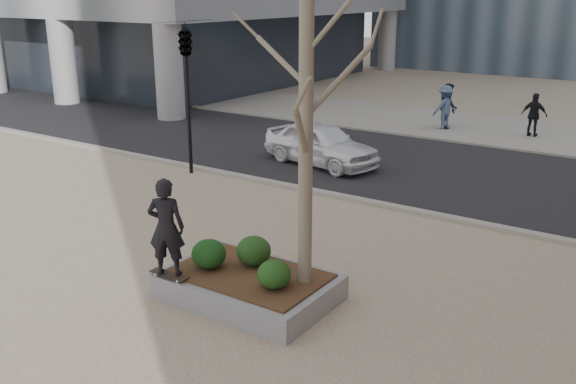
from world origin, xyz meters
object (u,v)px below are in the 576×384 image
Objects in this scene: planter at (249,286)px; police_car at (321,144)px; skateboarder at (166,227)px; skateboard at (169,276)px.

police_car is (-3.71, 8.59, 0.47)m from planter.
police_car is (-2.61, 9.47, -0.71)m from skateboarder.
skateboard is 9.83m from police_car.
police_car is (-2.61, 9.47, 0.21)m from skateboard.
planter is 1.70× the size of skateboarder.
skateboarder is at bearing -141.34° from planter.
police_car is at bearing -101.96° from skateboarder.
planter is 0.75× the size of police_car.
planter is 1.43m from skateboard.
skateboard is at bearing -141.34° from planter.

